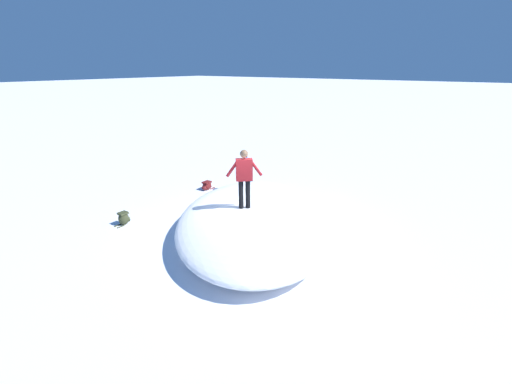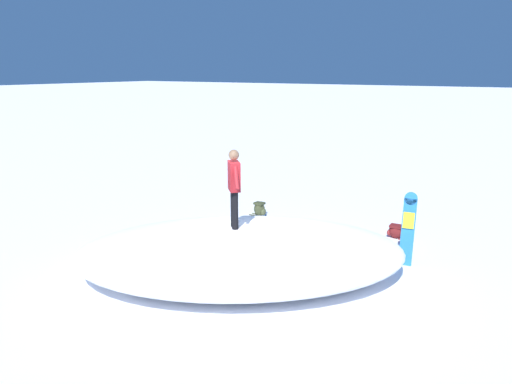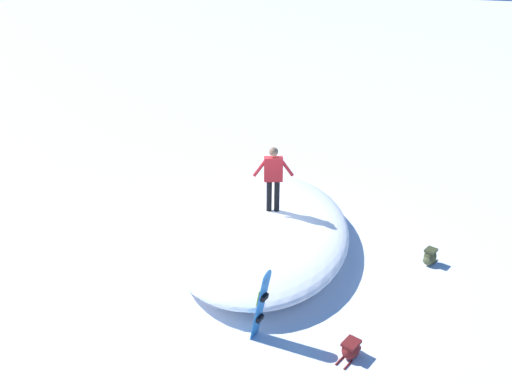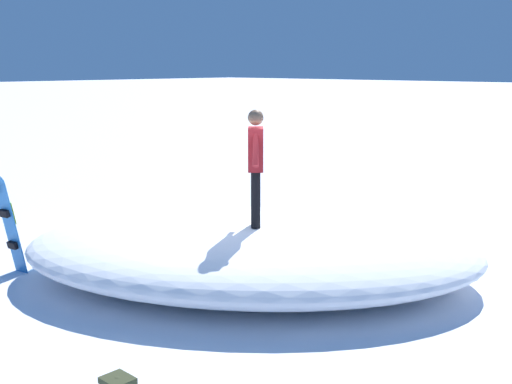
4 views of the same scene
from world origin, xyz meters
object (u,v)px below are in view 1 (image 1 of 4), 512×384
object	(u,v)px
backpack_far	(124,218)
backpack_near	(207,185)
snowboard_primary_upright	(248,172)
snowboarder_standing	(244,175)

from	to	relation	value
backpack_far	backpack_near	bearing A→B (deg)	92.93
snowboard_primary_upright	backpack_far	distance (m)	5.04
snowboarder_standing	snowboard_primary_upright	distance (m)	4.06
snowboarder_standing	backpack_far	bearing A→B (deg)	-156.04
backpack_near	backpack_far	world-z (taller)	backpack_far
snowboarder_standing	backpack_near	distance (m)	4.91
snowboard_primary_upright	snowboarder_standing	bearing A→B (deg)	-54.25
snowboarder_standing	backpack_near	xyz separation A→B (m)	(-3.88, 2.45, -1.74)
snowboard_primary_upright	backpack_near	world-z (taller)	snowboard_primary_upright
snowboarder_standing	backpack_near	size ratio (longest dim) A/B	2.79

